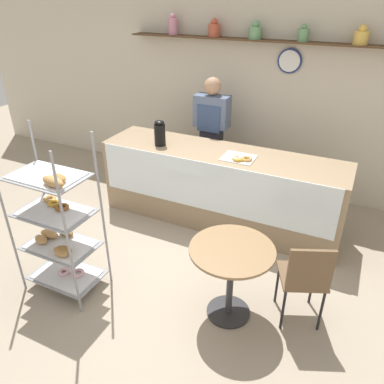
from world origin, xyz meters
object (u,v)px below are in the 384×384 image
Objects in this scene: person_worker at (211,134)px; cafe_table at (231,265)px; coffee_carafe at (160,133)px; cafe_chair at (305,276)px; pastry_rack at (58,227)px; donut_tray_counter at (240,158)px.

cafe_table is at bearing -62.65° from person_worker.
person_worker is at bearing 64.64° from coffee_carafe.
person_worker is 2.25× the size of cafe_table.
coffee_carafe is (-2.04, 1.16, 0.56)m from cafe_chair.
cafe_chair is at bearing -29.62° from coffee_carafe.
coffee_carafe is at bearing 137.46° from cafe_table.
pastry_rack is 1.84× the size of cafe_chair.
pastry_rack is 5.09× the size of coffee_carafe.
pastry_rack reaches higher than coffee_carafe.
coffee_carafe is (-1.44, 1.32, 0.54)m from cafe_table.
pastry_rack is at bearing -125.08° from donut_tray_counter.
cafe_table is at bearing 12.58° from pastry_rack.
coffee_carafe is 1.04m from donut_tray_counter.
pastry_rack reaches higher than cafe_table.
donut_tray_counter reaches higher than cafe_chair.
cafe_table is at bearing -72.72° from donut_tray_counter.
cafe_chair is 2.41m from coffee_carafe.
cafe_chair is (0.60, 0.16, -0.02)m from cafe_table.
person_worker is 4.54× the size of donut_tray_counter.
person_worker is 0.87m from coffee_carafe.
pastry_rack is 2.25m from cafe_chair.
cafe_chair is 2.40× the size of donut_tray_counter.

